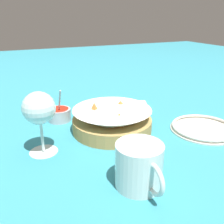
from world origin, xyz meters
TOP-DOWN VIEW (x-y plane):
  - ground_plane at (0.00, 0.00)m, footprint 4.00×4.00m
  - food_basket at (-0.03, 0.04)m, footprint 0.23×0.23m
  - sauce_cup at (-0.17, -0.09)m, footprint 0.08×0.07m
  - wine_glass at (0.02, -0.17)m, footprint 0.08×0.08m
  - beer_mug at (0.23, -0.02)m, footprint 0.13×0.10m
  - side_plate at (0.09, 0.29)m, footprint 0.19×0.19m
  - napkin at (-0.16, 0.20)m, footprint 0.16×0.13m

SIDE VIEW (x-z plane):
  - ground_plane at x=0.00m, z-range 0.00..0.00m
  - napkin at x=-0.16m, z-range 0.00..0.01m
  - side_plate at x=0.09m, z-range 0.00..0.01m
  - sauce_cup at x=-0.17m, z-range -0.03..0.08m
  - food_basket at x=-0.03m, z-range -0.01..0.08m
  - beer_mug at x=0.23m, z-range 0.00..0.09m
  - wine_glass at x=0.02m, z-range 0.03..0.19m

